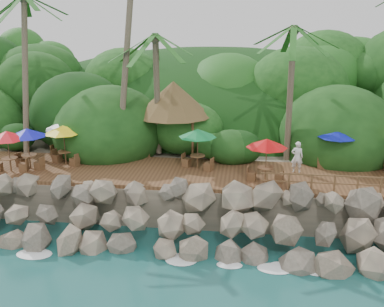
# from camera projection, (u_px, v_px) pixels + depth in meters

# --- Properties ---
(ground) EXTENTS (140.00, 140.00, 0.00)m
(ground) POSITION_uv_depth(u_px,v_px,m) (175.00, 264.00, 19.91)
(ground) COLOR #19514F
(ground) RESTS_ON ground
(land_base) EXTENTS (32.00, 25.20, 2.10)m
(land_base) POSITION_uv_depth(u_px,v_px,m) (208.00, 145.00, 34.78)
(land_base) COLOR gray
(land_base) RESTS_ON ground
(jungle_hill) EXTENTS (44.80, 28.00, 15.40)m
(jungle_hill) POSITION_uv_depth(u_px,v_px,m) (215.00, 134.00, 42.21)
(jungle_hill) COLOR #143811
(jungle_hill) RESTS_ON ground
(seawall) EXTENTS (29.00, 4.00, 2.30)m
(seawall) POSITION_uv_depth(u_px,v_px,m) (182.00, 221.00, 21.47)
(seawall) COLOR gray
(seawall) RESTS_ON ground
(terrace) EXTENTS (26.00, 5.00, 0.20)m
(terrace) POSITION_uv_depth(u_px,v_px,m) (192.00, 174.00, 24.96)
(terrace) COLOR brown
(terrace) RESTS_ON land_base
(jungle_foliage) EXTENTS (44.00, 16.00, 12.00)m
(jungle_foliage) POSITION_uv_depth(u_px,v_px,m) (207.00, 162.00, 34.14)
(jungle_foliage) COLOR #143811
(jungle_foliage) RESTS_ON ground
(foam_line) EXTENTS (25.20, 0.80, 0.06)m
(foam_line) POSITION_uv_depth(u_px,v_px,m) (176.00, 260.00, 20.19)
(foam_line) COLOR white
(foam_line) RESTS_ON ground
(palapa) EXTENTS (4.97, 4.97, 4.60)m
(palapa) POSITION_uv_depth(u_px,v_px,m) (174.00, 99.00, 27.84)
(palapa) COLOR brown
(palapa) RESTS_ON ground
(dining_clusters) EXTENTS (24.24, 4.93, 2.36)m
(dining_clusters) POSITION_uv_depth(u_px,v_px,m) (193.00, 137.00, 24.65)
(dining_clusters) COLOR brown
(dining_clusters) RESTS_ON terrace
(railing) EXTENTS (7.20, 0.10, 1.00)m
(railing) POSITION_uv_depth(u_px,v_px,m) (335.00, 182.00, 21.64)
(railing) COLOR brown
(railing) RESTS_ON terrace
(waiter) EXTENTS (0.69, 0.48, 1.81)m
(waiter) POSITION_uv_depth(u_px,v_px,m) (297.00, 157.00, 24.63)
(waiter) COLOR white
(waiter) RESTS_ON terrace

